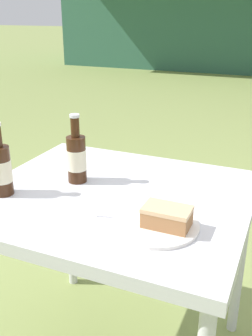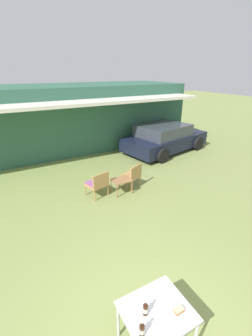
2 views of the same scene
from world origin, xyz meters
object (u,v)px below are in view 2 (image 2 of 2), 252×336
object	(u,v)px
patio_table	(157,314)
cola_bottle_far	(142,330)
wicker_chair_plain	(132,175)
parked_car	(164,138)
wicker_chair_cushioned	(98,183)
garden_side_table	(121,181)
cake_on_plate	(178,312)
cola_bottle_near	(145,309)

from	to	relation	value
patio_table	cola_bottle_far	distance (m)	0.38
wicker_chair_plain	patio_table	bearing A→B (deg)	39.83
parked_car	wicker_chair_cushioned	xyz separation A→B (m)	(-4.26, -2.36, -0.18)
wicker_chair_cushioned	patio_table	size ratio (longest dim) A/B	0.92
wicker_chair_cushioned	garden_side_table	bearing A→B (deg)	151.19
wicker_chair_cushioned	cola_bottle_far	world-z (taller)	cola_bottle_far
wicker_chair_plain	garden_side_table	world-z (taller)	wicker_chair_plain
garden_side_table	patio_table	world-z (taller)	patio_table
patio_table	cake_on_plate	bearing A→B (deg)	-34.75
wicker_chair_plain	garden_side_table	distance (m)	0.48
wicker_chair_plain	cola_bottle_far	bearing A→B (deg)	37.17
patio_table	cola_bottle_far	bearing A→B (deg)	-155.78
wicker_chair_plain	cola_bottle_far	distance (m)	4.84
wicker_chair_cushioned	cola_bottle_far	distance (m)	4.42
cake_on_plate	cola_bottle_near	distance (m)	0.41
parked_car	garden_side_table	size ratio (longest dim) A/B	7.57
garden_side_table	cola_bottle_near	size ratio (longest dim) A/B	2.40
parked_car	cola_bottle_near	bearing A→B (deg)	-140.70
wicker_chair_plain	cola_bottle_far	size ratio (longest dim) A/B	3.34
cake_on_plate	parked_car	bearing A→B (deg)	53.53
patio_table	cola_bottle_near	world-z (taller)	cola_bottle_near
parked_car	cola_bottle_far	size ratio (longest dim) A/B	18.14
parked_car	cola_bottle_near	xyz separation A→B (m)	(-5.25, -6.43, 0.19)
parked_car	cake_on_plate	distance (m)	8.23
cola_bottle_far	cake_on_plate	bearing A→B (deg)	-0.18
wicker_chair_plain	cola_bottle_near	bearing A→B (deg)	37.89
parked_car	patio_table	world-z (taller)	parked_car
garden_side_table	cake_on_plate	size ratio (longest dim) A/B	2.40
cola_bottle_near	patio_table	bearing A→B (deg)	-13.78
wicker_chair_cushioned	cola_bottle_near	xyz separation A→B (m)	(-0.99, -4.07, 0.37)
parked_car	wicker_chair_cushioned	bearing A→B (deg)	-162.42
cola_bottle_near	cake_on_plate	bearing A→B (deg)	-26.74
cake_on_plate	cola_bottle_far	xyz separation A→B (m)	(-0.53, 0.00, 0.07)
patio_table	wicker_chair_plain	bearing A→B (deg)	63.88
parked_car	garden_side_table	xyz separation A→B (m)	(-3.55, -2.53, -0.21)
cola_bottle_near	wicker_chair_plain	bearing A→B (deg)	61.94
parked_car	wicker_chair_plain	distance (m)	3.91
wicker_chair_plain	patio_table	distance (m)	4.56
wicker_chair_plain	garden_side_table	xyz separation A→B (m)	(-0.46, -0.15, -0.04)
wicker_chair_plain	cake_on_plate	size ratio (longest dim) A/B	3.35
cola_bottle_near	parked_car	bearing A→B (deg)	50.76
wicker_chair_cushioned	cola_bottle_near	world-z (taller)	cola_bottle_near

